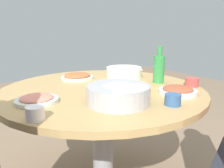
# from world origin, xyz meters

# --- Properties ---
(round_dining_table) EXTENTS (1.17, 1.17, 0.76)m
(round_dining_table) POSITION_xyz_m (0.00, 0.00, 0.62)
(round_dining_table) COLOR #99999E
(round_dining_table) RESTS_ON ground
(rice_bowl) EXTENTS (0.29, 0.29, 0.09)m
(rice_bowl) POSITION_xyz_m (0.08, 0.29, 0.80)
(rice_bowl) COLOR #B2B5BA
(rice_bowl) RESTS_ON round_dining_table
(soup_bowl) EXTENTS (0.25, 0.25, 0.07)m
(soup_bowl) POSITION_xyz_m (-0.28, -0.16, 0.79)
(soup_bowl) COLOR white
(soup_bowl) RESTS_ON round_dining_table
(dish_stirfry) EXTENTS (0.20, 0.20, 0.04)m
(dish_stirfry) POSITION_xyz_m (-0.27, 0.33, 0.77)
(dish_stirfry) COLOR silver
(dish_stirfry) RESTS_ON round_dining_table
(dish_tofu_braise) EXTENTS (0.22, 0.22, 0.04)m
(dish_tofu_braise) POSITION_xyz_m (0.02, -0.30, 0.77)
(dish_tofu_braise) COLOR silver
(dish_tofu_braise) RESTS_ON round_dining_table
(dish_shrimp) EXTENTS (0.20, 0.20, 0.04)m
(dish_shrimp) POSITION_xyz_m (0.40, 0.07, 0.77)
(dish_shrimp) COLOR silver
(dish_shrimp) RESTS_ON round_dining_table
(green_bottle) EXTENTS (0.07, 0.07, 0.23)m
(green_bottle) POSITION_xyz_m (-0.37, 0.09, 0.85)
(green_bottle) COLOR green
(green_bottle) RESTS_ON round_dining_table
(tea_cup_near) EXTENTS (0.07, 0.07, 0.05)m
(tea_cup_near) POSITION_xyz_m (0.46, 0.28, 0.78)
(tea_cup_near) COLOR white
(tea_cup_near) RESTS_ON round_dining_table
(tea_cup_far) EXTENTS (0.07, 0.07, 0.05)m
(tea_cup_far) POSITION_xyz_m (-0.10, 0.44, 0.78)
(tea_cup_far) COLOR #355E95
(tea_cup_far) RESTS_ON round_dining_table
(tea_cup_side) EXTENTS (0.08, 0.08, 0.05)m
(tea_cup_side) POSITION_xyz_m (-0.46, 0.27, 0.78)
(tea_cup_side) COLOR #C64846
(tea_cup_side) RESTS_ON round_dining_table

